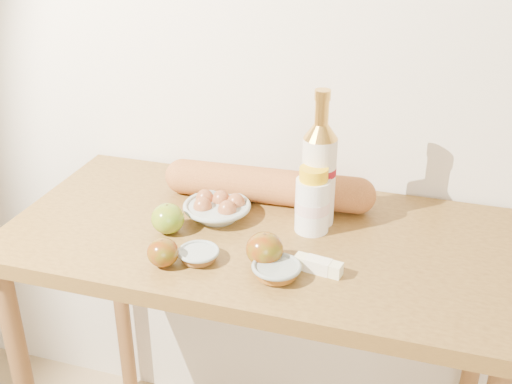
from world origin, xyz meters
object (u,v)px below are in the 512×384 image
Objects in this scene: baguette at (268,186)px; table at (260,275)px; egg_bowl at (218,208)px; cream_bottle at (313,202)px; bourbon_bottle at (319,171)px.

table is at bearing -83.36° from baguette.
cream_bottle is at bearing 1.54° from egg_bowl.
bourbon_bottle is at bearing 11.53° from egg_bowl.
baguette is at bearing 50.45° from egg_bowl.
table is at bearing -18.34° from egg_bowl.
bourbon_bottle reaches higher than table.
bourbon_bottle is (0.12, 0.09, 0.26)m from table.
cream_bottle is 0.24m from egg_bowl.
baguette is (-0.14, 0.11, -0.03)m from cream_bottle.
bourbon_bottle is at bearing 36.93° from table.
cream_bottle reaches higher than egg_bowl.
egg_bowl is 0.31× the size of baguette.
cream_bottle reaches higher than baguette.
baguette is (-0.14, 0.07, -0.09)m from bourbon_bottle.
cream_bottle is at bearing 22.01° from table.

